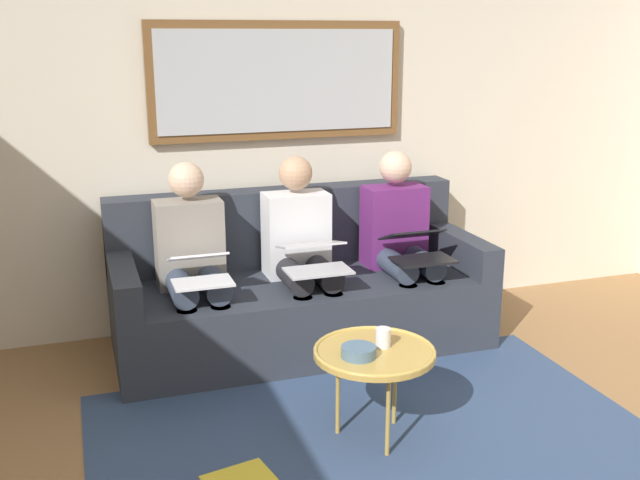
% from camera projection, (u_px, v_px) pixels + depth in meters
% --- Properties ---
extents(wall_rear, '(6.00, 0.12, 2.60)m').
position_uv_depth(wall_rear, '(275.00, 120.00, 4.70)').
color(wall_rear, beige).
rests_on(wall_rear, ground_plane).
extents(area_rug, '(2.60, 1.80, 0.01)m').
position_uv_depth(area_rug, '(378.00, 441.00, 3.45)').
color(area_rug, '#33476B').
rests_on(area_rug, ground_plane).
extents(couch, '(2.20, 0.90, 0.90)m').
position_uv_depth(couch, '(298.00, 292.00, 4.52)').
color(couch, '#2D333D').
rests_on(couch, ground_plane).
extents(framed_mirror, '(1.59, 0.05, 0.71)m').
position_uv_depth(framed_mirror, '(278.00, 81.00, 4.55)').
color(framed_mirror, brown).
extents(coffee_table, '(0.56, 0.56, 0.45)m').
position_uv_depth(coffee_table, '(374.00, 353.00, 3.38)').
color(coffee_table, tan).
rests_on(coffee_table, ground_plane).
extents(cup, '(0.07, 0.07, 0.09)m').
position_uv_depth(cup, '(383.00, 338.00, 3.40)').
color(cup, silver).
rests_on(cup, coffee_table).
extents(bowl, '(0.16, 0.16, 0.05)m').
position_uv_depth(bowl, '(359.00, 352.00, 3.30)').
color(bowl, slate).
rests_on(bowl, coffee_table).
extents(person_left, '(0.38, 0.58, 1.14)m').
position_uv_depth(person_left, '(400.00, 239.00, 4.58)').
color(person_left, '#66236B').
rests_on(person_left, couch).
extents(laptop_black, '(0.35, 0.38, 0.17)m').
position_uv_depth(laptop_black, '(417.00, 246.00, 4.36)').
color(laptop_black, black).
extents(person_middle, '(0.38, 0.58, 1.14)m').
position_uv_depth(person_middle, '(301.00, 248.00, 4.38)').
color(person_middle, silver).
rests_on(person_middle, couch).
extents(laptop_silver, '(0.36, 0.35, 0.15)m').
position_uv_depth(laptop_silver, '(314.00, 256.00, 4.15)').
color(laptop_silver, silver).
extents(person_right, '(0.38, 0.58, 1.14)m').
position_uv_depth(person_right, '(193.00, 258.00, 4.18)').
color(person_right, gray).
rests_on(person_right, couch).
extents(laptop_white, '(0.31, 0.34, 0.15)m').
position_uv_depth(laptop_white, '(200.00, 268.00, 3.96)').
color(laptop_white, white).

